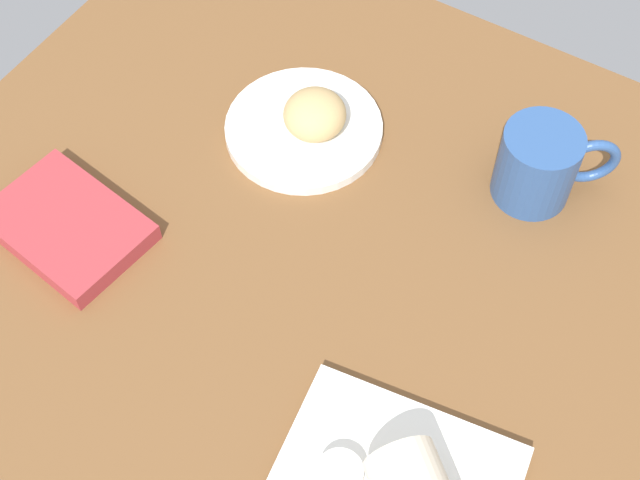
% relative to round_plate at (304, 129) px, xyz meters
% --- Properties ---
extents(dining_table, '(1.10, 0.90, 0.04)m').
position_rel_round_plate_xyz_m(dining_table, '(-0.17, 0.15, -0.03)').
color(dining_table, brown).
rests_on(dining_table, ground).
extents(round_plate, '(0.20, 0.20, 0.01)m').
position_rel_round_plate_xyz_m(round_plate, '(0.00, 0.00, 0.00)').
color(round_plate, white).
rests_on(round_plate, dining_table).
extents(scone_pastry, '(0.10, 0.10, 0.05)m').
position_rel_round_plate_xyz_m(scone_pastry, '(-0.01, -0.00, 0.03)').
color(scone_pastry, tan).
rests_on(scone_pastry, round_plate).
extents(sauce_cup, '(0.05, 0.05, 0.02)m').
position_rel_round_plate_xyz_m(sauce_cup, '(-0.27, 0.36, 0.02)').
color(sauce_cup, silver).
rests_on(sauce_cup, square_plate).
extents(book_stack, '(0.19, 0.15, 0.02)m').
position_rel_round_plate_xyz_m(book_stack, '(0.15, 0.27, 0.01)').
color(book_stack, '#A53338').
rests_on(book_stack, dining_table).
extents(coffee_mug, '(0.13, 0.11, 0.10)m').
position_rel_round_plate_xyz_m(coffee_mug, '(-0.28, -0.07, 0.04)').
color(coffee_mug, '#2D518C').
rests_on(coffee_mug, dining_table).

